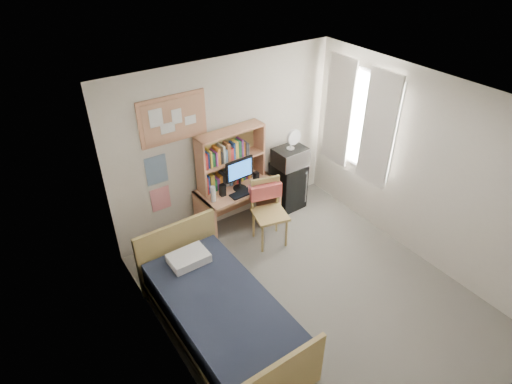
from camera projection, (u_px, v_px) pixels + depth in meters
floor at (313, 298)px, 5.53m from camera, size 3.60×4.20×0.02m
ceiling at (333, 109)px, 4.08m from camera, size 3.60×4.20×0.02m
wall_back at (226, 145)px, 6.25m from camera, size 3.60×0.04×2.60m
wall_front at (498, 351)px, 3.35m from camera, size 3.60×0.04×2.60m
wall_left at (174, 282)px, 3.97m from camera, size 0.04×4.20×2.60m
wall_right at (424, 171)px, 5.64m from camera, size 0.04×4.20×2.60m
window_unit at (359, 120)px, 6.28m from camera, size 0.10×1.40×1.70m
curtain_left at (378, 130)px, 5.99m from camera, size 0.04×0.55×1.70m
curtain_right at (339, 112)px, 6.54m from camera, size 0.04×0.55×1.70m
bulletin_board at (173, 119)px, 5.54m from camera, size 0.94×0.03×0.64m
poster_wave at (156, 170)px, 5.76m from camera, size 0.30×0.01×0.42m
poster_japan at (161, 199)px, 6.02m from camera, size 0.28×0.01×0.36m
desk at (238, 208)px, 6.53m from camera, size 1.24×0.67×0.76m
desk_chair at (270, 214)px, 6.19m from camera, size 0.61×0.61×1.01m
mini_fridge at (288, 185)px, 7.04m from camera, size 0.48×0.48×0.79m
bed at (222, 317)px, 4.89m from camera, size 1.09×2.13×0.58m
hutch at (231, 157)px, 6.19m from camera, size 1.06×0.32×0.86m
monitor at (240, 175)px, 6.15m from camera, size 0.45×0.06×0.48m
keyboard at (245, 192)px, 6.18m from camera, size 0.49×0.18×0.02m
speaker_left at (223, 190)px, 6.08m from camera, size 0.08×0.08×0.18m
speaker_right at (256, 177)px, 6.39m from camera, size 0.07×0.07×0.17m
water_bottle at (213, 194)px, 5.95m from camera, size 0.07×0.07×0.24m
hoodie at (265, 191)px, 6.19m from camera, size 0.50×0.25×0.23m
microwave at (290, 157)px, 6.72m from camera, size 0.51×0.40×0.29m
desk_fan at (291, 140)px, 6.56m from camera, size 0.25×0.25×0.31m
pillow at (189, 258)px, 5.21m from camera, size 0.47×0.34×0.11m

